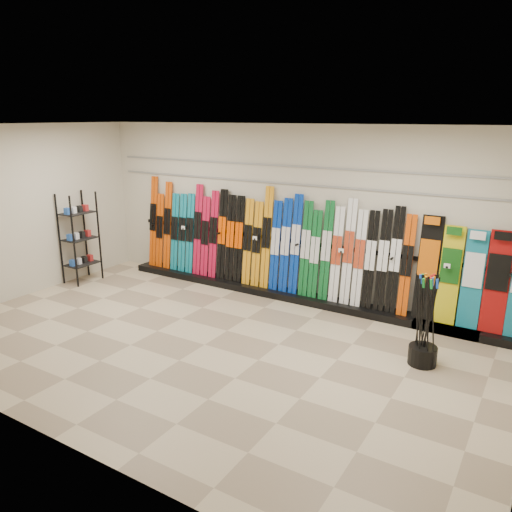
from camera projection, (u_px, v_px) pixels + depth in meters
The scene contains 12 objects.
floor at pixel (205, 345), 7.05m from camera, with size 8.00×8.00×0.00m, color gray.
back_wall at pixel (289, 212), 8.70m from camera, with size 8.00×8.00×0.00m, color beige.
left_wall at pixel (18, 213), 8.65m from camera, with size 5.00×5.00×0.00m, color beige.
ceiling at pixel (198, 126), 6.24m from camera, with size 8.00×8.00×0.00m, color silver.
ski_rack_base at pixel (293, 296), 8.80m from camera, with size 8.00×0.40×0.12m, color black.
skis at pixel (261, 242), 8.94m from camera, with size 5.36×0.24×1.83m.
snowboards at pixel (472, 278), 7.21m from camera, with size 1.59×0.24×1.58m.
accessory_rack at pixel (80, 238), 9.55m from camera, with size 0.40×0.60×1.74m, color black.
pole_bin at pixel (422, 355), 6.47m from camera, with size 0.37×0.37×0.25m, color black.
ski_poles at pixel (425, 320), 6.35m from camera, with size 0.37×0.33×1.18m.
slatwall_rail_0 at pixel (289, 184), 8.55m from camera, with size 7.60×0.02×0.03m, color gray.
slatwall_rail_1 at pixel (289, 166), 8.47m from camera, with size 7.60×0.02×0.03m, color gray.
Camera 1 is at (3.98, -5.12, 3.12)m, focal length 35.00 mm.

